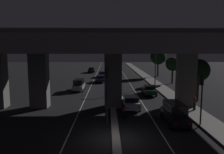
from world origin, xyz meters
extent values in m
plane|color=black|center=(0.00, 0.00, 0.00)|extent=(200.00, 200.00, 0.00)
cube|color=beige|center=(-3.90, 35.00, 0.00)|extent=(0.12, 126.00, 0.00)
cube|color=beige|center=(3.90, 35.00, 0.00)|extent=(0.12, 126.00, 0.00)
cube|color=gray|center=(0.00, 35.00, 0.11)|extent=(0.64, 126.00, 0.22)
cube|color=gray|center=(9.05, 28.00, 0.08)|extent=(2.52, 126.00, 0.15)
cube|color=#5B5956|center=(-8.92, 9.74, 3.32)|extent=(2.06, 1.64, 6.63)
cube|color=#5B5956|center=(8.92, 9.74, 3.32)|extent=(2.06, 1.64, 6.63)
cube|color=#5B5956|center=(0.00, 9.74, 3.32)|extent=(2.06, 1.64, 6.63)
cube|color=#5B5956|center=(0.00, 9.74, 7.64)|extent=(33.89, 10.52, 2.01)
cube|color=#333335|center=(0.00, 9.74, 9.09)|extent=(33.89, 0.40, 0.90)
cylinder|color=black|center=(-0.72, 2.72, 2.85)|extent=(0.14, 0.14, 5.71)
cube|color=black|center=(-0.72, 2.90, 5.03)|extent=(0.30, 0.28, 0.95)
sphere|color=red|center=(-0.72, 3.05, 5.33)|extent=(0.18, 0.18, 0.18)
sphere|color=black|center=(-0.72, 3.05, 5.03)|extent=(0.18, 0.18, 0.18)
sphere|color=black|center=(-0.72, 3.05, 4.74)|extent=(0.18, 0.18, 0.18)
cylinder|color=black|center=(7.89, 2.72, 2.49)|extent=(0.14, 0.14, 4.98)
cube|color=black|center=(7.89, 2.90, 4.30)|extent=(0.30, 0.28, 0.95)
sphere|color=red|center=(7.89, 3.05, 4.60)|extent=(0.18, 0.18, 0.18)
sphere|color=black|center=(7.89, 3.05, 4.30)|extent=(0.18, 0.18, 0.18)
sphere|color=black|center=(7.89, 3.05, 4.01)|extent=(0.18, 0.18, 0.18)
cylinder|color=#2D2D30|center=(8.11, 23.34, 3.66)|extent=(0.18, 0.18, 7.31)
cylinder|color=#2D2D30|center=(7.30, 23.34, 7.16)|extent=(1.63, 0.10, 0.10)
ellipsoid|color=#F2B759|center=(6.48, 23.34, 7.06)|extent=(0.56, 0.32, 0.24)
cube|color=black|center=(5.73, 3.48, 0.73)|extent=(1.73, 4.43, 0.77)
cube|color=black|center=(5.73, 3.59, 1.57)|extent=(1.52, 3.19, 0.90)
cylinder|color=black|center=(4.89, 4.92, 0.34)|extent=(0.21, 0.69, 0.69)
cylinder|color=black|center=(6.54, 4.94, 0.34)|extent=(0.21, 0.69, 0.69)
cylinder|color=black|center=(4.92, 2.01, 0.34)|extent=(0.21, 0.69, 0.69)
cylinder|color=black|center=(6.57, 2.03, 0.34)|extent=(0.21, 0.69, 0.69)
cube|color=red|center=(5.16, 1.26, 0.77)|extent=(0.18, 0.03, 0.11)
cube|color=red|center=(6.34, 1.27, 0.77)|extent=(0.18, 0.03, 0.11)
cube|color=silver|center=(2.07, 9.16, 0.63)|extent=(1.97, 4.66, 0.63)
cube|color=black|center=(2.08, 8.93, 1.21)|extent=(1.68, 2.26, 0.53)
cylinder|color=black|center=(1.12, 10.65, 0.31)|extent=(0.22, 0.63, 0.63)
cylinder|color=black|center=(2.92, 10.70, 0.31)|extent=(0.22, 0.63, 0.63)
cylinder|color=black|center=(1.22, 7.61, 0.31)|extent=(0.22, 0.63, 0.63)
cylinder|color=black|center=(3.01, 7.66, 0.31)|extent=(0.22, 0.63, 0.63)
cube|color=red|center=(1.50, 6.82, 0.66)|extent=(0.18, 0.04, 0.11)
cube|color=red|center=(2.78, 6.86, 0.66)|extent=(0.18, 0.04, 0.11)
cube|color=black|center=(5.80, 16.90, 0.65)|extent=(1.91, 4.46, 0.65)
cube|color=black|center=(5.80, 16.79, 1.21)|extent=(1.62, 1.81, 0.47)
cylinder|color=black|center=(4.97, 18.38, 0.33)|extent=(0.22, 0.66, 0.65)
cylinder|color=black|center=(6.71, 18.33, 0.33)|extent=(0.22, 0.66, 0.65)
cylinder|color=black|center=(4.88, 15.48, 0.33)|extent=(0.22, 0.66, 0.65)
cylinder|color=black|center=(6.63, 15.43, 0.33)|extent=(0.22, 0.66, 0.65)
cube|color=red|center=(5.11, 14.71, 0.68)|extent=(0.18, 0.04, 0.11)
cube|color=red|center=(6.36, 14.67, 0.68)|extent=(0.18, 0.04, 0.11)
cube|color=gray|center=(-5.60, 20.41, 0.66)|extent=(1.78, 4.14, 0.74)
cube|color=black|center=(-5.60, 20.31, 1.51)|extent=(1.55, 2.99, 0.94)
cylinder|color=black|center=(-4.82, 19.04, 0.29)|extent=(0.22, 0.59, 0.59)
cylinder|color=black|center=(-6.45, 19.08, 0.29)|extent=(0.22, 0.59, 0.59)
cylinder|color=black|center=(-4.75, 21.74, 0.29)|extent=(0.22, 0.59, 0.59)
cylinder|color=black|center=(-6.38, 21.79, 0.29)|extent=(0.22, 0.59, 0.59)
cube|color=white|center=(-4.96, 22.46, 0.55)|extent=(0.18, 0.03, 0.11)
cube|color=white|center=(-6.13, 22.49, 0.55)|extent=(0.18, 0.03, 0.11)
cube|color=#141938|center=(-2.19, 29.80, 0.61)|extent=(1.99, 4.16, 0.55)
cube|color=black|center=(-2.19, 30.00, 1.15)|extent=(1.71, 2.01, 0.53)
cylinder|color=black|center=(-1.30, 28.42, 0.34)|extent=(0.21, 0.67, 0.67)
cylinder|color=black|center=(-3.15, 28.46, 0.34)|extent=(0.21, 0.67, 0.67)
cylinder|color=black|center=(-1.24, 31.14, 0.34)|extent=(0.21, 0.67, 0.67)
cylinder|color=black|center=(-3.09, 31.18, 0.34)|extent=(0.21, 0.67, 0.67)
cube|color=white|center=(-1.49, 31.85, 0.53)|extent=(0.18, 0.03, 0.11)
cube|color=white|center=(-2.81, 31.88, 0.53)|extent=(0.18, 0.03, 0.11)
cube|color=#141938|center=(-2.04, 37.94, 0.63)|extent=(1.82, 4.56, 0.58)
cube|color=black|center=(-2.03, 38.17, 1.15)|extent=(1.57, 2.20, 0.47)
cylinder|color=black|center=(-1.20, 36.43, 0.34)|extent=(0.21, 0.68, 0.67)
cylinder|color=black|center=(-2.91, 36.46, 0.34)|extent=(0.21, 0.68, 0.67)
cylinder|color=black|center=(-1.16, 39.43, 0.34)|extent=(0.21, 0.68, 0.67)
cylinder|color=black|center=(-2.87, 39.45, 0.34)|extent=(0.21, 0.68, 0.67)
cube|color=white|center=(-1.39, 40.21, 0.54)|extent=(0.18, 0.03, 0.11)
cube|color=white|center=(-2.62, 40.23, 0.54)|extent=(0.18, 0.03, 0.11)
cube|color=black|center=(-5.58, 48.80, 0.63)|extent=(1.86, 4.29, 0.66)
cube|color=black|center=(-5.58, 49.02, 1.23)|extent=(1.62, 2.07, 0.55)
cylinder|color=black|center=(-4.71, 47.38, 0.30)|extent=(0.21, 0.60, 0.60)
cylinder|color=black|center=(-6.48, 47.40, 0.30)|extent=(0.21, 0.60, 0.60)
cylinder|color=black|center=(-4.68, 50.20, 0.30)|extent=(0.21, 0.60, 0.60)
cylinder|color=black|center=(-6.45, 50.22, 0.30)|extent=(0.21, 0.60, 0.60)
cube|color=white|center=(-4.92, 50.94, 0.53)|extent=(0.18, 0.03, 0.11)
cube|color=white|center=(-6.19, 50.95, 0.53)|extent=(0.18, 0.03, 0.11)
cylinder|color=black|center=(1.06, 6.10, 0.31)|extent=(0.11, 0.63, 0.62)
cylinder|color=black|center=(1.01, 4.93, 0.31)|extent=(0.13, 0.63, 0.62)
cube|color=black|center=(1.04, 5.52, 0.53)|extent=(0.28, 0.90, 0.32)
cylinder|color=maroon|center=(1.04, 5.52, 0.92)|extent=(0.33, 0.33, 0.45)
sphere|color=black|center=(1.04, 5.52, 1.26)|extent=(0.24, 0.24, 0.24)
cube|color=red|center=(1.01, 4.88, 0.53)|extent=(0.08, 0.03, 0.08)
cylinder|color=black|center=(9.28, 7.64, 0.53)|extent=(0.29, 0.29, 0.75)
cylinder|color=maroon|center=(9.28, 7.64, 1.22)|extent=(0.34, 0.34, 0.63)
sphere|color=tan|center=(9.28, 7.64, 1.64)|extent=(0.20, 0.20, 0.20)
cylinder|color=#38281C|center=(11.58, 12.49, 1.55)|extent=(0.38, 0.38, 3.11)
sphere|color=black|center=(11.58, 12.49, 4.24)|extent=(3.03, 3.03, 3.03)
cylinder|color=#2D2116|center=(12.63, 27.81, 1.47)|extent=(0.34, 0.34, 2.95)
sphere|color=black|center=(12.63, 27.81, 4.04)|extent=(2.90, 2.90, 2.90)
cylinder|color=#38281C|center=(12.18, 39.00, 1.80)|extent=(0.40, 0.40, 3.60)
sphere|color=black|center=(12.18, 39.00, 5.10)|extent=(3.99, 3.99, 3.99)
camera|label=1|loc=(-0.61, -16.51, 7.12)|focal=35.00mm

